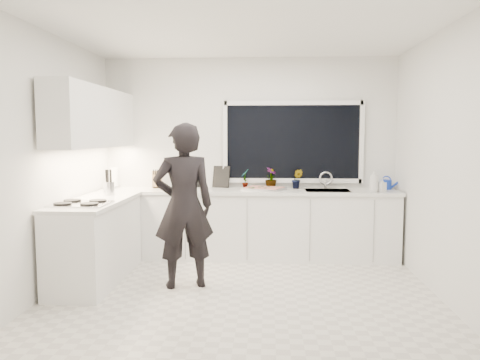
{
  "coord_description": "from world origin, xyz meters",
  "views": [
    {
      "loc": [
        0.27,
        -4.73,
        1.64
      ],
      "look_at": [
        -0.04,
        0.4,
        1.15
      ],
      "focal_mm": 35.0,
      "sensor_mm": 36.0,
      "label": 1
    }
  ],
  "objects": [
    {
      "name": "countertop_back",
      "position": [
        0.0,
        1.44,
        0.9
      ],
      "size": [
        3.94,
        0.62,
        0.04
      ],
      "primitive_type": "cube",
      "color": "silver",
      "rests_on": "base_cabinets_back"
    },
    {
      "name": "countertop_left",
      "position": [
        -1.67,
        0.35,
        0.9
      ],
      "size": [
        0.62,
        1.6,
        0.04
      ],
      "primitive_type": "cube",
      "color": "silver",
      "rests_on": "base_cabinets_left"
    },
    {
      "name": "knife_block",
      "position": [
        -1.26,
        1.59,
        1.03
      ],
      "size": [
        0.15,
        0.12,
        0.22
      ],
      "primitive_type": "cube",
      "rotation": [
        0.0,
        0.0,
        0.19
      ],
      "color": "olive",
      "rests_on": "countertop_back"
    },
    {
      "name": "paper_towel_roll",
      "position": [
        -1.85,
        1.55,
        1.05
      ],
      "size": [
        0.11,
        0.11,
        0.26
      ],
      "primitive_type": "cylinder",
      "rotation": [
        0.0,
        0.0,
        0.0
      ],
      "color": "white",
      "rests_on": "countertop_back"
    },
    {
      "name": "base_cabinets_back",
      "position": [
        0.0,
        1.45,
        0.44
      ],
      "size": [
        3.92,
        0.58,
        0.88
      ],
      "primitive_type": "cube",
      "color": "white",
      "rests_on": "floor"
    },
    {
      "name": "soap_bottles",
      "position": [
        1.64,
        1.3,
        1.05
      ],
      "size": [
        0.23,
        0.14,
        0.29
      ],
      "color": "#D8BF66",
      "rests_on": "countertop_back"
    },
    {
      "name": "pizza_tray",
      "position": [
        0.21,
        1.42,
        0.94
      ],
      "size": [
        0.61,
        0.54,
        0.03
      ],
      "primitive_type": "cube",
      "rotation": [
        0.0,
        0.0,
        -0.4
      ],
      "color": "#B6B6BB",
      "rests_on": "countertop_back"
    },
    {
      "name": "picture_frame_large",
      "position": [
        -0.8,
        1.69,
        1.06
      ],
      "size": [
        0.21,
        0.1,
        0.28
      ],
      "primitive_type": "cube",
      "rotation": [
        0.0,
        0.0,
        0.38
      ],
      "color": "black",
      "rests_on": "countertop_back"
    },
    {
      "name": "pizza",
      "position": [
        0.21,
        1.42,
        0.95
      ],
      "size": [
        0.55,
        0.49,
        0.01
      ],
      "primitive_type": "cube",
      "rotation": [
        0.0,
        0.0,
        -0.4
      ],
      "color": "red",
      "rests_on": "pizza_tray"
    },
    {
      "name": "wall_back",
      "position": [
        0.0,
        1.76,
        1.35
      ],
      "size": [
        4.0,
        0.02,
        2.7
      ],
      "primitive_type": "cube",
      "color": "white",
      "rests_on": "ground"
    },
    {
      "name": "picture_frame_small",
      "position": [
        -0.38,
        1.69,
        1.07
      ],
      "size": [
        0.24,
        0.11,
        0.3
      ],
      "primitive_type": "cube",
      "rotation": [
        0.0,
        0.0,
        -0.37
      ],
      "color": "black",
      "rests_on": "countertop_back"
    },
    {
      "name": "wall_right",
      "position": [
        2.01,
        0.0,
        1.35
      ],
      "size": [
        0.02,
        3.5,
        2.7
      ],
      "primitive_type": "cube",
      "color": "white",
      "rests_on": "ground"
    },
    {
      "name": "utensil_crock",
      "position": [
        -1.66,
        0.8,
        1.0
      ],
      "size": [
        0.17,
        0.17,
        0.16
      ],
      "primitive_type": "cylinder",
      "rotation": [
        0.0,
        0.0,
        0.34
      ],
      "color": "silver",
      "rests_on": "countertop_left"
    },
    {
      "name": "base_cabinets_left",
      "position": [
        -1.67,
        0.35,
        0.44
      ],
      "size": [
        0.58,
        1.6,
        0.88
      ],
      "primitive_type": "cube",
      "color": "white",
      "rests_on": "floor"
    },
    {
      "name": "herb_plants",
      "position": [
        0.33,
        1.61,
        1.06
      ],
      "size": [
        0.84,
        0.21,
        0.29
      ],
      "color": "#26662D",
      "rests_on": "countertop_back"
    },
    {
      "name": "sink",
      "position": [
        1.05,
        1.45,
        0.87
      ],
      "size": [
        0.58,
        0.42,
        0.14
      ],
      "primitive_type": "cube",
      "color": "silver",
      "rests_on": "countertop_back"
    },
    {
      "name": "ceiling",
      "position": [
        0.0,
        0.0,
        2.71
      ],
      "size": [
        4.0,
        3.5,
        0.02
      ],
      "primitive_type": "cube",
      "color": "white",
      "rests_on": "wall_back"
    },
    {
      "name": "upper_cabinets",
      "position": [
        -1.79,
        0.7,
        1.85
      ],
      "size": [
        0.34,
        2.1,
        0.7
      ],
      "primitive_type": "cube",
      "color": "white",
      "rests_on": "wall_left"
    },
    {
      "name": "stovetop",
      "position": [
        -1.69,
        -0.0,
        0.94
      ],
      "size": [
        0.56,
        0.48,
        0.03
      ],
      "primitive_type": "cube",
      "color": "black",
      "rests_on": "countertop_left"
    },
    {
      "name": "wall_left",
      "position": [
        -2.01,
        0.0,
        1.35
      ],
      "size": [
        0.02,
        3.5,
        2.7
      ],
      "primitive_type": "cube",
      "color": "white",
      "rests_on": "ground"
    },
    {
      "name": "person",
      "position": [
        -0.64,
        0.2,
        0.89
      ],
      "size": [
        0.75,
        0.6,
        1.77
      ],
      "primitive_type": "imported",
      "rotation": [
        0.0,
        0.0,
        3.46
      ],
      "color": "black",
      "rests_on": "floor"
    },
    {
      "name": "watering_can",
      "position": [
        1.85,
        1.61,
        0.98
      ],
      "size": [
        0.17,
        0.17,
        0.13
      ],
      "primitive_type": "cylinder",
      "rotation": [
        0.0,
        0.0,
        -0.26
      ],
      "color": "#1232AD",
      "rests_on": "countertop_back"
    },
    {
      "name": "floor",
      "position": [
        0.0,
        0.0,
        -0.01
      ],
      "size": [
        4.0,
        3.5,
        0.02
      ],
      "primitive_type": "cube",
      "color": "beige",
      "rests_on": "ground"
    },
    {
      "name": "faucet",
      "position": [
        1.05,
        1.65,
        1.03
      ],
      "size": [
        0.03,
        0.03,
        0.22
      ],
      "primitive_type": "cylinder",
      "color": "silver",
      "rests_on": "countertop_back"
    },
    {
      "name": "window",
      "position": [
        0.6,
        1.73,
        1.55
      ],
      "size": [
        1.8,
        0.02,
        1.0
      ],
      "primitive_type": "cube",
      "color": "black",
      "rests_on": "wall_back"
    }
  ]
}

